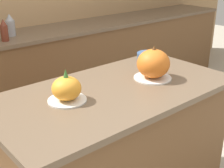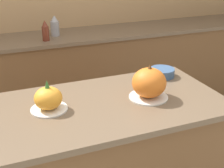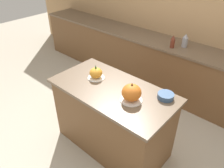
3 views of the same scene
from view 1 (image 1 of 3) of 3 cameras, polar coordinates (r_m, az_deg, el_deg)
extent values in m
cube|color=brown|center=(1.98, 0.53, -13.15)|extent=(1.36, 0.68, 0.85)
cube|color=brown|center=(1.76, 0.58, -1.38)|extent=(1.42, 0.74, 0.03)
cube|color=brown|center=(3.17, -18.10, -0.06)|extent=(6.00, 0.56, 0.86)
cube|color=brown|center=(3.04, -19.09, 7.74)|extent=(6.00, 0.60, 0.03)
cylinder|color=white|center=(1.63, -8.19, -2.92)|extent=(0.20, 0.20, 0.01)
ellipsoid|color=orange|center=(1.60, -8.31, -0.80)|extent=(0.15, 0.15, 0.12)
cone|color=#38702D|center=(1.57, -8.47, 1.93)|extent=(0.03, 0.03, 0.05)
cylinder|color=white|center=(1.92, 7.43, 1.15)|extent=(0.23, 0.23, 0.01)
ellipsoid|color=orange|center=(1.89, 7.57, 3.73)|extent=(0.20, 0.20, 0.17)
cone|color=brown|center=(1.86, 7.72, 6.60)|extent=(0.03, 0.03, 0.03)
cylinder|color=#99999E|center=(3.06, -18.06, 9.67)|extent=(0.09, 0.09, 0.14)
cone|color=#99999E|center=(3.04, -18.29, 11.53)|extent=(0.08, 0.08, 0.06)
cylinder|color=maroon|center=(2.88, -19.06, 8.74)|extent=(0.07, 0.07, 0.14)
cone|color=maroon|center=(2.86, -19.30, 10.61)|extent=(0.06, 0.06, 0.06)
cylinder|color=#3D5B84|center=(2.25, 6.74, 4.99)|extent=(0.17, 0.17, 0.06)
camera|label=2|loc=(0.60, 81.37, 15.62)|focal=50.00mm
camera|label=3|loc=(2.49, 63.47, 27.23)|focal=35.00mm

